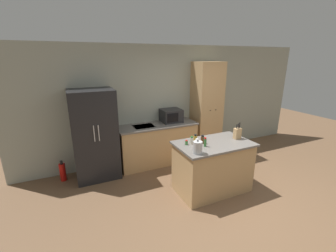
{
  "coord_description": "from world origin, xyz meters",
  "views": [
    {
      "loc": [
        -2.38,
        -2.38,
        2.33
      ],
      "look_at": [
        -0.64,
        1.4,
        1.05
      ],
      "focal_mm": 24.0,
      "sensor_mm": 36.0,
      "label": 1
    }
  ],
  "objects": [
    {
      "name": "knife_block",
      "position": [
        0.36,
        0.57,
        1.02
      ],
      "size": [
        0.12,
        0.09,
        0.3
      ],
      "color": "tan",
      "rests_on": "kitchen_island"
    },
    {
      "name": "spice_bottle_tall_dark",
      "position": [
        -0.62,
        0.69,
        0.95
      ],
      "size": [
        0.05,
        0.05,
        0.08
      ],
      "color": "#337033",
      "rests_on": "kitchen_island"
    },
    {
      "name": "back_counter",
      "position": [
        -0.62,
        2.01,
        0.46
      ],
      "size": [
        1.77,
        0.63,
        0.92
      ],
      "color": "tan",
      "rests_on": "ground_plane"
    },
    {
      "name": "kitchen_island",
      "position": [
        -0.15,
        0.57,
        0.46
      ],
      "size": [
        1.33,
        0.8,
        0.91
      ],
      "color": "tan",
      "rests_on": "ground_plane"
    },
    {
      "name": "kettle",
      "position": [
        -0.64,
        0.31,
        1.01
      ],
      "size": [
        0.14,
        0.14,
        0.22
      ],
      "color": "#B2B5B7",
      "rests_on": "kitchen_island"
    },
    {
      "name": "refrigerator",
      "position": [
        -1.96,
        1.96,
        0.88
      ],
      "size": [
        0.83,
        0.7,
        1.76
      ],
      "color": "black",
      "rests_on": "ground_plane"
    },
    {
      "name": "fire_extinguisher",
      "position": [
        -2.61,
        2.05,
        0.18
      ],
      "size": [
        0.11,
        0.11,
        0.42
      ],
      "color": "red",
      "rests_on": "ground_plane"
    },
    {
      "name": "spice_bottle_short_red",
      "position": [
        -0.47,
        0.61,
        0.97
      ],
      "size": [
        0.06,
        0.06,
        0.11
      ],
      "color": "beige",
      "rests_on": "kitchen_island"
    },
    {
      "name": "ground_plane",
      "position": [
        0.0,
        0.0,
        0.0
      ],
      "size": [
        14.0,
        14.0,
        0.0
      ],
      "primitive_type": "plane",
      "color": "brown"
    },
    {
      "name": "spice_bottle_amber_oil",
      "position": [
        -0.34,
        0.64,
        0.98
      ],
      "size": [
        0.06,
        0.06,
        0.15
      ],
      "color": "#563319",
      "rests_on": "kitchen_island"
    },
    {
      "name": "spice_bottle_orange_cap",
      "position": [
        -0.38,
        0.5,
        0.99
      ],
      "size": [
        0.04,
        0.04,
        0.16
      ],
      "color": "#337033",
      "rests_on": "kitchen_island"
    },
    {
      "name": "microwave",
      "position": [
        -0.25,
        2.08,
        1.06
      ],
      "size": [
        0.45,
        0.4,
        0.29
      ],
      "color": "#232326",
      "rests_on": "back_counter"
    },
    {
      "name": "wall_back",
      "position": [
        0.0,
        2.33,
        1.3
      ],
      "size": [
        7.2,
        0.06,
        2.6
      ],
      "color": "#9EA393",
      "rests_on": "ground_plane"
    },
    {
      "name": "spice_bottle_green_herb",
      "position": [
        -0.45,
        0.7,
        0.99
      ],
      "size": [
        0.06,
        0.06,
        0.16
      ],
      "color": "gold",
      "rests_on": "kitchen_island"
    },
    {
      "name": "pantry_cabinet",
      "position": [
        0.68,
        2.04,
        1.12
      ],
      "size": [
        0.64,
        0.54,
        2.24
      ],
      "color": "tan",
      "rests_on": "ground_plane"
    },
    {
      "name": "spice_bottle_pale_salt",
      "position": [
        -0.52,
        0.69,
        0.98
      ],
      "size": [
        0.06,
        0.06,
        0.14
      ],
      "color": "beige",
      "rests_on": "kitchen_island"
    }
  ]
}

